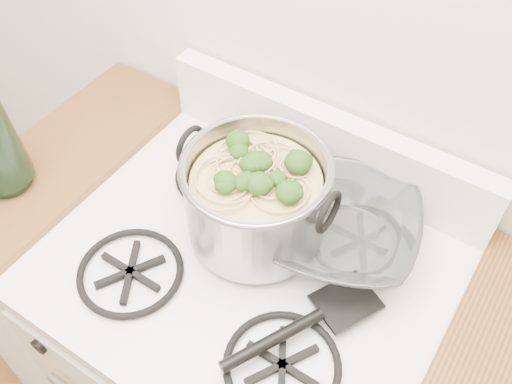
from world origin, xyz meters
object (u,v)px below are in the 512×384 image
(gas_range, at_px, (249,363))
(stock_pot, at_px, (256,198))
(spatula, at_px, (347,300))
(glass_bowl, at_px, (338,233))

(gas_range, height_order, stock_pot, stock_pot)
(spatula, relative_size, glass_bowl, 2.54)
(gas_range, relative_size, glass_bowl, 7.57)
(gas_range, xyz_separation_m, glass_bowl, (0.13, 0.13, 0.50))
(stock_pot, distance_m, glass_bowl, 0.18)
(stock_pot, xyz_separation_m, glass_bowl, (0.15, 0.07, -0.07))
(stock_pot, height_order, glass_bowl, stock_pot)
(gas_range, distance_m, spatula, 0.54)
(spatula, height_order, glass_bowl, glass_bowl)
(spatula, bearing_deg, gas_range, -149.79)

